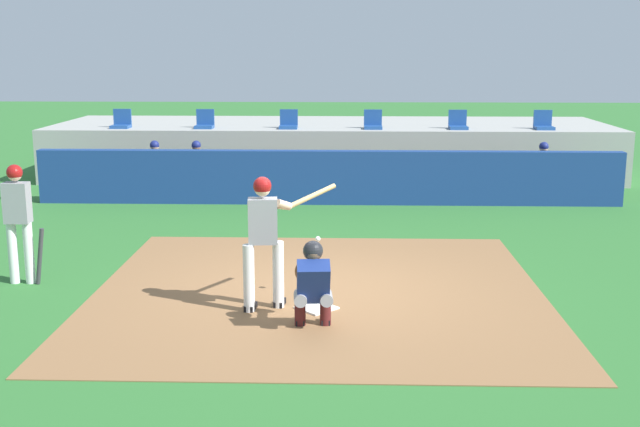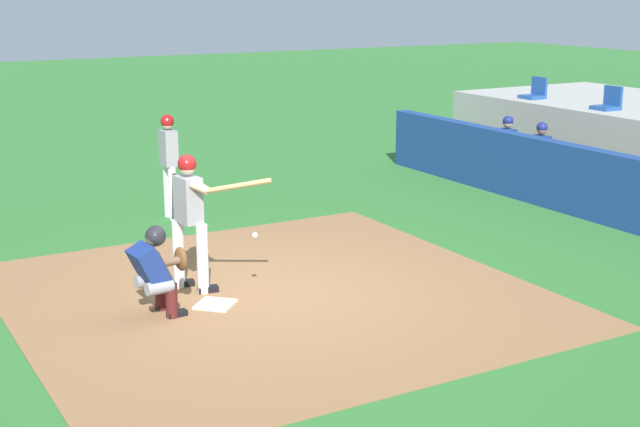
{
  "view_description": "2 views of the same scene",
  "coord_description": "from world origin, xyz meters",
  "px_view_note": "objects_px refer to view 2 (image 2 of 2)",
  "views": [
    {
      "loc": [
        0.37,
        -10.87,
        3.44
      ],
      "look_at": [
        0.0,
        0.7,
        1.0
      ],
      "focal_mm": 44.3,
      "sensor_mm": 36.0,
      "label": 1
    },
    {
      "loc": [
        9.77,
        -4.87,
        3.85
      ],
      "look_at": [
        0.0,
        0.7,
        1.0
      ],
      "focal_mm": 50.27,
      "sensor_mm": 36.0,
      "label": 2
    }
  ],
  "objects_px": {
    "batter_at_plate": "(191,214)",
    "dugout_player_0": "(502,147)",
    "home_plate": "(215,304)",
    "dugout_player_1": "(536,154)",
    "catcher_crouched": "(157,268)",
    "stadium_seat_0": "(535,93)",
    "stadium_seat_1": "(608,103)",
    "on_deck_batter": "(169,160)"
  },
  "relations": [
    {
      "from": "batter_at_plate",
      "to": "dugout_player_0",
      "type": "relative_size",
      "value": 1.39
    },
    {
      "from": "on_deck_batter",
      "to": "stadium_seat_1",
      "type": "distance_m",
      "value": 9.19
    },
    {
      "from": "stadium_seat_1",
      "to": "stadium_seat_0",
      "type": "bearing_deg",
      "value": 180.0
    },
    {
      "from": "home_plate",
      "to": "stadium_seat_0",
      "type": "distance_m",
      "value": 11.63
    },
    {
      "from": "catcher_crouched",
      "to": "home_plate",
      "type": "bearing_deg",
      "value": 88.15
    },
    {
      "from": "dugout_player_1",
      "to": "stadium_seat_0",
      "type": "distance_m",
      "value": 3.18
    },
    {
      "from": "dugout_player_0",
      "to": "stadium_seat_1",
      "type": "xyz_separation_m",
      "value": [
        0.86,
        2.03,
        0.86
      ]
    },
    {
      "from": "batter_at_plate",
      "to": "catcher_crouched",
      "type": "relative_size",
      "value": 1.09
    },
    {
      "from": "dugout_player_0",
      "to": "stadium_seat_0",
      "type": "xyz_separation_m",
      "value": [
        -1.3,
        2.03,
        0.86
      ]
    },
    {
      "from": "batter_at_plate",
      "to": "stadium_seat_1",
      "type": "height_order",
      "value": "stadium_seat_1"
    },
    {
      "from": "catcher_crouched",
      "to": "on_deck_batter",
      "type": "xyz_separation_m",
      "value": [
        -4.39,
        1.79,
        0.41
      ]
    },
    {
      "from": "batter_at_plate",
      "to": "on_deck_batter",
      "type": "xyz_separation_m",
      "value": [
        -3.74,
        1.09,
        -0.02
      ]
    },
    {
      "from": "home_plate",
      "to": "stadium_seat_0",
      "type": "xyz_separation_m",
      "value": [
        -5.42,
        10.18,
        1.51
      ]
    },
    {
      "from": "batter_at_plate",
      "to": "dugout_player_0",
      "type": "bearing_deg",
      "value": 112.84
    },
    {
      "from": "dugout_player_0",
      "to": "batter_at_plate",
      "type": "bearing_deg",
      "value": -67.16
    },
    {
      "from": "home_plate",
      "to": "on_deck_batter",
      "type": "bearing_deg",
      "value": 166.27
    },
    {
      "from": "home_plate",
      "to": "dugout_player_0",
      "type": "distance_m",
      "value": 9.15
    },
    {
      "from": "dugout_player_1",
      "to": "stadium_seat_1",
      "type": "distance_m",
      "value": 2.21
    },
    {
      "from": "batter_at_plate",
      "to": "stadium_seat_1",
      "type": "relative_size",
      "value": 3.76
    },
    {
      "from": "home_plate",
      "to": "dugout_player_0",
      "type": "bearing_deg",
      "value": 116.79
    },
    {
      "from": "catcher_crouched",
      "to": "stadium_seat_1",
      "type": "xyz_separation_m",
      "value": [
        -3.23,
        10.9,
        0.93
      ]
    },
    {
      "from": "home_plate",
      "to": "stadium_seat_0",
      "type": "height_order",
      "value": "stadium_seat_0"
    },
    {
      "from": "catcher_crouched",
      "to": "dugout_player_1",
      "type": "distance_m",
      "value": 9.39
    },
    {
      "from": "home_plate",
      "to": "stadium_seat_0",
      "type": "bearing_deg",
      "value": 118.02
    },
    {
      "from": "on_deck_batter",
      "to": "dugout_player_1",
      "type": "height_order",
      "value": "on_deck_batter"
    },
    {
      "from": "on_deck_batter",
      "to": "dugout_player_0",
      "type": "distance_m",
      "value": 7.08
    },
    {
      "from": "home_plate",
      "to": "on_deck_batter",
      "type": "distance_m",
      "value": 4.65
    },
    {
      "from": "batter_at_plate",
      "to": "on_deck_batter",
      "type": "bearing_deg",
      "value": 163.68
    },
    {
      "from": "dugout_player_0",
      "to": "stadium_seat_0",
      "type": "height_order",
      "value": "stadium_seat_0"
    },
    {
      "from": "batter_at_plate",
      "to": "dugout_player_1",
      "type": "xyz_separation_m",
      "value": [
        -2.45,
        8.16,
        -0.36
      ]
    },
    {
      "from": "dugout_player_0",
      "to": "stadium_seat_0",
      "type": "distance_m",
      "value": 2.57
    },
    {
      "from": "home_plate",
      "to": "dugout_player_1",
      "type": "relative_size",
      "value": 0.34
    },
    {
      "from": "home_plate",
      "to": "stadium_seat_1",
      "type": "xyz_separation_m",
      "value": [
        -3.25,
        10.18,
        1.51
      ]
    },
    {
      "from": "batter_at_plate",
      "to": "dugout_player_1",
      "type": "height_order",
      "value": "batter_at_plate"
    },
    {
      "from": "catcher_crouched",
      "to": "dugout_player_0",
      "type": "height_order",
      "value": "dugout_player_0"
    },
    {
      "from": "on_deck_batter",
      "to": "dugout_player_1",
      "type": "relative_size",
      "value": 1.37
    },
    {
      "from": "batter_at_plate",
      "to": "dugout_player_1",
      "type": "relative_size",
      "value": 1.39
    },
    {
      "from": "home_plate",
      "to": "catcher_crouched",
      "type": "height_order",
      "value": "catcher_crouched"
    },
    {
      "from": "on_deck_batter",
      "to": "dugout_player_0",
      "type": "relative_size",
      "value": 1.37
    },
    {
      "from": "on_deck_batter",
      "to": "stadium_seat_1",
      "type": "bearing_deg",
      "value": 82.73
    },
    {
      "from": "batter_at_plate",
      "to": "stadium_seat_1",
      "type": "xyz_separation_m",
      "value": [
        -2.58,
        10.2,
        0.5
      ]
    },
    {
      "from": "batter_at_plate",
      "to": "on_deck_batter",
      "type": "relative_size",
      "value": 1.01
    }
  ]
}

